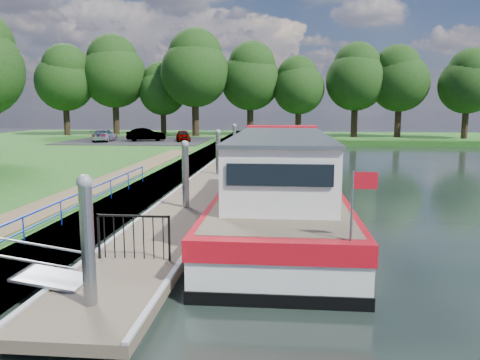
# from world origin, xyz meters

# --- Properties ---
(ground) EXTENTS (160.00, 160.00, 0.00)m
(ground) POSITION_xyz_m (0.00, 0.00, 0.00)
(ground) COLOR black
(ground) RESTS_ON ground
(bank_edge) EXTENTS (1.10, 90.00, 0.78)m
(bank_edge) POSITION_xyz_m (-2.55, 15.00, 0.39)
(bank_edge) COLOR #473D2D
(bank_edge) RESTS_ON ground
(far_bank) EXTENTS (60.00, 18.00, 0.60)m
(far_bank) POSITION_xyz_m (12.00, 52.00, 0.30)
(far_bank) COLOR #1D4E16
(far_bank) RESTS_ON ground
(footpath) EXTENTS (1.60, 40.00, 0.05)m
(footpath) POSITION_xyz_m (-4.40, 8.00, 0.80)
(footpath) COLOR brown
(footpath) RESTS_ON riverbank
(carpark) EXTENTS (14.00, 12.00, 0.06)m
(carpark) POSITION_xyz_m (-11.00, 38.00, 0.81)
(carpark) COLOR black
(carpark) RESTS_ON riverbank
(blue_fence) EXTENTS (0.04, 18.04, 0.72)m
(blue_fence) POSITION_xyz_m (-2.75, 3.00, 1.31)
(blue_fence) COLOR #0C2DBF
(blue_fence) RESTS_ON riverbank
(pontoon) EXTENTS (2.50, 30.00, 0.56)m
(pontoon) POSITION_xyz_m (0.00, 13.00, 0.18)
(pontoon) COLOR brown
(pontoon) RESTS_ON ground
(mooring_piles) EXTENTS (0.30, 27.30, 3.55)m
(mooring_piles) POSITION_xyz_m (0.00, 13.00, 1.28)
(mooring_piles) COLOR gray
(mooring_piles) RESTS_ON ground
(gangway) EXTENTS (2.58, 1.00, 0.92)m
(gangway) POSITION_xyz_m (-1.85, 0.50, 0.63)
(gangway) COLOR #A5A8AD
(gangway) RESTS_ON ground
(gate_panel) EXTENTS (1.85, 0.05, 1.15)m
(gate_panel) POSITION_xyz_m (-0.00, 2.20, 1.15)
(gate_panel) COLOR black
(gate_panel) RESTS_ON ground
(barge) EXTENTS (4.36, 21.15, 4.78)m
(barge) POSITION_xyz_m (3.60, 10.94, 1.09)
(barge) COLOR black
(barge) RESTS_ON ground
(horizon_trees) EXTENTS (54.38, 10.03, 12.87)m
(horizon_trees) POSITION_xyz_m (-1.61, 48.68, 7.95)
(horizon_trees) COLOR #332316
(horizon_trees) RESTS_ON ground
(car_a) EXTENTS (2.13, 3.48, 1.11)m
(car_a) POSITION_xyz_m (-6.23, 37.07, 1.39)
(car_a) COLOR #999999
(car_a) RESTS_ON carpark
(car_b) EXTENTS (4.12, 2.56, 1.28)m
(car_b) POSITION_xyz_m (-10.03, 37.09, 1.48)
(car_b) COLOR #999999
(car_b) RESTS_ON carpark
(car_c) EXTENTS (1.92, 4.14, 1.17)m
(car_c) POSITION_xyz_m (-14.02, 36.29, 1.42)
(car_c) COLOR #999999
(car_c) RESTS_ON carpark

